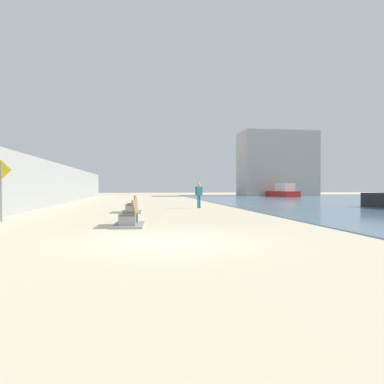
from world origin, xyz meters
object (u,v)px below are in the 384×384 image
bench_near (130,220)px  bench_far (132,208)px  boat_distant (282,192)px  pedestrian_sign (1,183)px  person_walking (199,193)px

bench_near → bench_far: same height
bench_near → boat_distant: bearing=59.7°
boat_distant → pedestrian_sign: size_ratio=2.87×
bench_near → bench_far: (-0.03, 7.18, 0.00)m
boat_distant → person_walking: bearing=-123.1°
bench_far → person_walking: size_ratio=1.24×
bench_near → person_walking: bearing=67.4°
bench_far → person_walking: person_walking is taller
bench_far → pedestrian_sign: bearing=-137.6°
bench_near → person_walking: person_walking is taller
person_walking → pedestrian_sign: 12.73m
bench_far → boat_distant: size_ratio=0.29×
bench_near → pedestrian_sign: size_ratio=0.84×
bench_far → bench_near: bearing=-89.8°
bench_near → person_walking: size_ratio=1.26×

